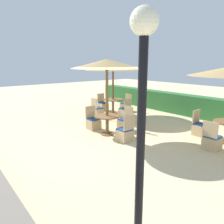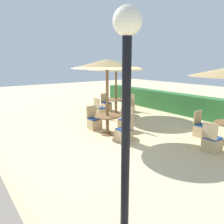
{
  "view_description": "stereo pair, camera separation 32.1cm",
  "coord_description": "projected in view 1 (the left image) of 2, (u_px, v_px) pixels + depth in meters",
  "views": [
    {
      "loc": [
        5.94,
        -4.24,
        2.66
      ],
      "look_at": [
        0.0,
        0.6,
        0.9
      ],
      "focal_mm": 35.0,
      "sensor_mm": 36.0,
      "label": 1
    },
    {
      "loc": [
        6.13,
        -3.99,
        2.66
      ],
      "look_at": [
        0.0,
        0.6,
        0.9
      ],
      "focal_mm": 35.0,
      "sensor_mm": 36.0,
      "label": 2
    }
  ],
  "objects": [
    {
      "name": "ground_plane",
      "position": [
        99.0,
        139.0,
        7.69
      ],
      "size": [
        40.0,
        40.0,
        0.0
      ],
      "primitive_type": "plane",
      "color": "beige"
    },
    {
      "name": "hedge_row",
      "position": [
        189.0,
        105.0,
        11.05
      ],
      "size": [
        13.0,
        0.7,
        1.03
      ],
      "primitive_type": "cube",
      "color": "#2D6B33",
      "rests_on": "ground_plane"
    },
    {
      "name": "lamp_post",
      "position": [
        142.0,
        87.0,
        2.78
      ],
      "size": [
        0.36,
        0.36,
        3.32
      ],
      "color": "black",
      "rests_on": "ground_plane"
    },
    {
      "name": "parasol_center",
      "position": [
        107.0,
        64.0,
        7.64
      ],
      "size": [
        2.54,
        2.54,
        2.76
      ],
      "color": "brown",
      "rests_on": "ground_plane"
    },
    {
      "name": "round_table_center",
      "position": [
        107.0,
        120.0,
        8.09
      ],
      "size": [
        0.94,
        0.94,
        0.73
      ],
      "color": "brown",
      "rests_on": "ground_plane"
    },
    {
      "name": "patio_chair_center_north",
      "position": [
        125.0,
        123.0,
        8.74
      ],
      "size": [
        0.46,
        0.46,
        0.93
      ],
      "rotation": [
        0.0,
        0.0,
        3.14
      ],
      "color": "tan",
      "rests_on": "ground_plane"
    },
    {
      "name": "patio_chair_center_east",
      "position": [
        125.0,
        134.0,
        7.45
      ],
      "size": [
        0.46,
        0.46,
        0.93
      ],
      "rotation": [
        0.0,
        0.0,
        1.57
      ],
      "color": "tan",
      "rests_on": "ground_plane"
    },
    {
      "name": "patio_chair_center_west",
      "position": [
        93.0,
        123.0,
        8.81
      ],
      "size": [
        0.46,
        0.46,
        0.93
      ],
      "rotation": [
        0.0,
        0.0,
        -1.57
      ],
      "color": "tan",
      "rests_on": "ground_plane"
    },
    {
      "name": "patio_chair_back_right_south",
      "position": [
        212.0,
        142.0,
        6.74
      ],
      "size": [
        0.46,
        0.46,
        0.93
      ],
      "color": "tan",
      "rests_on": "ground_plane"
    },
    {
      "name": "patio_chair_back_right_west",
      "position": [
        200.0,
        128.0,
        8.07
      ],
      "size": [
        0.46,
        0.46,
        0.93
      ],
      "rotation": [
        0.0,
        0.0,
        -1.57
      ],
      "color": "tan",
      "rests_on": "ground_plane"
    },
    {
      "name": "parasol_back_left",
      "position": [
        113.0,
        67.0,
        11.06
      ],
      "size": [
        2.87,
        2.87,
        2.58
      ],
      "color": "brown",
      "rests_on": "ground_plane"
    },
    {
      "name": "round_table_back_left",
      "position": [
        113.0,
        102.0,
        11.47
      ],
      "size": [
        1.01,
        1.01,
        0.76
      ],
      "color": "brown",
      "rests_on": "ground_plane"
    },
    {
      "name": "patio_chair_back_left_north",
      "position": [
        126.0,
        106.0,
        12.13
      ],
      "size": [
        0.46,
        0.46,
        0.93
      ],
      "rotation": [
        0.0,
        0.0,
        3.14
      ],
      "color": "tan",
      "rests_on": "ground_plane"
    },
    {
      "name": "patio_chair_back_left_east",
      "position": [
        125.0,
        112.0,
        10.77
      ],
      "size": [
        0.46,
        0.46,
        0.93
      ],
      "rotation": [
        0.0,
        0.0,
        1.57
      ],
      "color": "tan",
      "rests_on": "ground_plane"
    },
    {
      "name": "patio_chair_back_left_west",
      "position": [
        103.0,
        106.0,
        12.28
      ],
      "size": [
        0.46,
        0.46,
        0.93
      ],
      "rotation": [
        0.0,
        0.0,
        -1.57
      ],
      "color": "tan",
      "rests_on": "ground_plane"
    },
    {
      "name": "patio_chair_back_left_south",
      "position": [
        97.0,
        111.0,
        10.9
      ],
      "size": [
        0.46,
        0.46,
        0.93
      ],
      "color": "tan",
      "rests_on": "ground_plane"
    }
  ]
}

